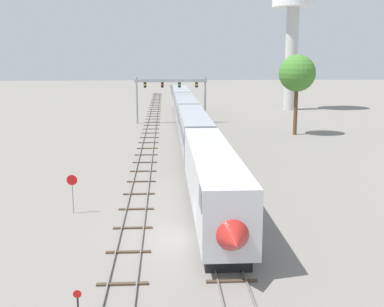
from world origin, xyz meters
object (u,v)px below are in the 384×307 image
(water_tower, at_px, (293,9))
(trackside_tree_left, at_px, (297,74))
(passenger_train, at_px, (189,120))
(stop_sign, at_px, (72,188))
(signal_gantry, at_px, (171,89))

(water_tower, bearing_deg, trackside_tree_left, -103.13)
(passenger_train, height_order, trackside_tree_left, trackside_tree_left)
(stop_sign, height_order, trackside_tree_left, trackside_tree_left)
(passenger_train, relative_size, water_tower, 3.25)
(passenger_train, distance_m, water_tower, 45.66)
(signal_gantry, relative_size, trackside_tree_left, 1.06)
(signal_gantry, bearing_deg, trackside_tree_left, -36.31)
(signal_gantry, xyz_separation_m, water_tower, (25.38, 19.54, 15.00))
(signal_gantry, height_order, water_tower, water_tower)
(stop_sign, bearing_deg, signal_gantry, 80.71)
(passenger_train, distance_m, stop_sign, 33.50)
(signal_gantry, bearing_deg, water_tower, 37.59)
(water_tower, bearing_deg, signal_gantry, -142.41)
(signal_gantry, bearing_deg, stop_sign, -99.29)
(signal_gantry, distance_m, water_tower, 35.37)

